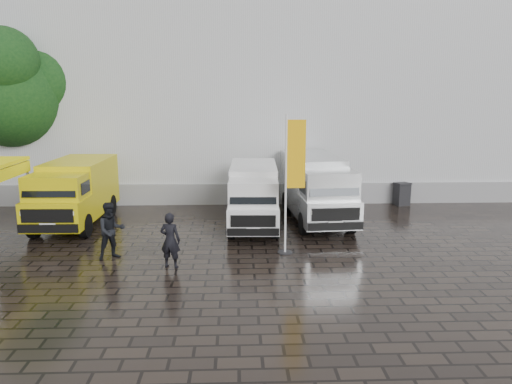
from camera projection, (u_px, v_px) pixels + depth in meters
ground at (267, 258)px, 16.18m from camera, size 120.00×120.00×0.00m
exhibition_hall at (285, 80)px, 30.73m from camera, size 44.00×16.00×12.00m
hall_plinth at (299, 194)px, 23.94m from camera, size 44.00×0.15×1.00m
van_yellow at (74, 194)px, 19.95m from camera, size 2.25×5.58×2.56m
van_white at (253, 197)px, 19.81m from camera, size 2.03×5.57×2.39m
van_silver at (316, 190)px, 20.60m from camera, size 2.50×6.28×2.66m
flagpole at (291, 178)px, 16.22m from camera, size 0.88×0.50×4.62m
tree at (10, 90)px, 23.01m from camera, size 4.67×4.67×8.39m
wheelie_bin at (402, 194)px, 23.67m from camera, size 0.78×0.78×1.08m
person_front at (170, 240)px, 15.18m from camera, size 0.71×0.56×1.73m
person_tent at (111, 231)px, 16.01m from camera, size 1.13×1.06×1.85m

